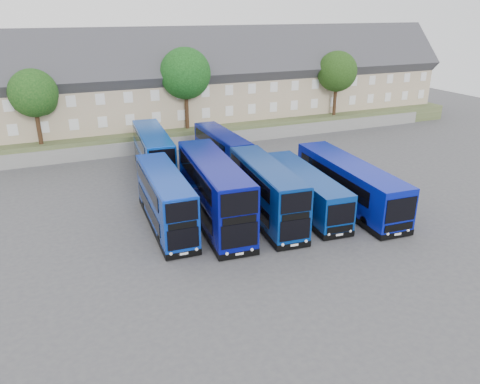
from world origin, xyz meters
name	(u,v)px	position (x,y,z in m)	size (l,w,h in m)	color
ground	(269,238)	(0.00, 0.00, 0.00)	(120.00, 120.00, 0.00)	#444449
retaining_wall	(175,143)	(0.00, 24.00, 0.75)	(70.00, 0.40, 1.50)	slate
earth_bank	(154,123)	(0.00, 34.00, 1.00)	(80.00, 20.00, 2.00)	#45522E
terrace_row	(206,81)	(6.00, 30.00, 6.60)	(66.00, 10.40, 11.20)	tan
dd_front_left	(165,201)	(-6.13, 4.72, 2.05)	(2.91, 10.60, 4.17)	#092FA5
dd_front_mid	(214,193)	(-2.57, 4.10, 2.38)	(3.79, 12.34, 4.83)	#060C7F
dd_front_right	(266,193)	(1.27, 3.10, 2.12)	(3.48, 11.03, 4.31)	navy
dd_rear_left	(154,155)	(-4.29, 16.04, 2.15)	(3.46, 11.18, 4.38)	#093EA7
dd_rear_right	(222,153)	(2.17, 14.65, 1.94)	(2.43, 10.01, 3.96)	navy
coach_east_a	(304,191)	(4.93, 3.57, 1.55)	(3.44, 11.76, 3.17)	navy
coach_east_b	(349,185)	(8.65, 2.86, 1.78)	(3.59, 13.38, 3.62)	#0815A1
tree_west	(35,95)	(-13.85, 25.10, 7.05)	(4.80, 4.80, 7.65)	#382314
tree_mid	(186,75)	(2.15, 25.60, 8.07)	(5.76, 5.76, 9.18)	#382314
tree_east	(337,73)	(22.15, 25.10, 7.39)	(5.12, 5.12, 8.16)	#382314
tree_far	(345,63)	(28.15, 32.10, 7.73)	(5.44, 5.44, 8.67)	#382314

